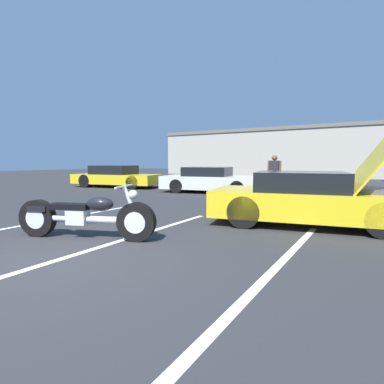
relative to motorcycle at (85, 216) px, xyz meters
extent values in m
plane|color=#2D2D30|center=(0.68, -1.09, -0.41)|extent=(80.00, 80.00, 0.00)
cube|color=white|center=(-2.05, 0.39, -0.40)|extent=(0.12, 5.28, 0.01)
cube|color=white|center=(0.65, 0.39, -0.40)|extent=(0.12, 5.28, 0.01)
cube|color=white|center=(3.36, 0.39, -0.40)|extent=(0.12, 5.28, 0.01)
cube|color=#B2AD9E|center=(0.68, 25.11, 1.79)|extent=(32.00, 4.00, 4.40)
cube|color=slate|center=(0.68, 25.11, 3.84)|extent=(32.00, 4.20, 0.30)
cylinder|color=black|center=(0.91, 0.35, -0.07)|extent=(0.69, 0.40, 0.68)
cylinder|color=black|center=(-0.89, -0.35, -0.07)|extent=(0.69, 0.40, 0.68)
cylinder|color=silver|center=(0.91, 0.35, -0.07)|extent=(0.41, 0.30, 0.38)
cylinder|color=silver|center=(-0.89, -0.35, -0.07)|extent=(0.41, 0.30, 0.38)
cylinder|color=silver|center=(0.01, 0.00, -0.05)|extent=(1.57, 0.71, 0.12)
cube|color=silver|center=(-0.12, -0.05, -0.01)|extent=(0.42, 0.35, 0.28)
ellipsoid|color=black|center=(0.28, 0.11, 0.23)|extent=(0.57, 0.44, 0.26)
cube|color=black|center=(-0.26, -0.11, 0.17)|extent=(0.78, 0.51, 0.10)
cube|color=black|center=(-0.84, -0.33, 0.12)|extent=(0.43, 0.34, 0.10)
cylinder|color=silver|center=(0.82, 0.32, 0.26)|extent=(0.31, 0.18, 0.63)
cylinder|color=silver|center=(0.71, 0.27, 0.55)|extent=(0.29, 0.66, 0.04)
sphere|color=silver|center=(0.86, 0.33, 0.41)|extent=(0.16, 0.16, 0.16)
cylinder|color=silver|center=(-0.43, -0.06, -0.11)|extent=(1.20, 0.54, 0.09)
cube|color=yellow|center=(3.16, 3.32, 0.06)|extent=(4.35, 2.58, 0.57)
cube|color=black|center=(3.00, 3.28, 0.55)|extent=(2.13, 1.91, 0.41)
cylinder|color=black|center=(4.55, 2.86, -0.07)|extent=(0.71, 0.36, 0.68)
cylinder|color=black|center=(4.22, 4.33, -0.07)|extent=(0.71, 0.36, 0.68)
cylinder|color=black|center=(2.09, 2.31, -0.07)|extent=(0.71, 0.36, 0.68)
cylinder|color=black|center=(1.76, 3.77, -0.07)|extent=(0.71, 0.36, 0.68)
cube|color=yellow|center=(4.29, 3.57, 0.93)|extent=(1.18, 1.73, 1.19)
cube|color=#4C4C51|center=(4.25, 3.56, 0.30)|extent=(0.79, 1.06, 0.28)
cube|color=silver|center=(-1.88, 8.23, 0.04)|extent=(4.57, 2.74, 0.56)
cube|color=black|center=(-2.05, 8.20, 0.52)|extent=(2.24, 2.05, 0.39)
cylinder|color=black|center=(-0.41, 7.71, -0.11)|extent=(0.64, 0.34, 0.60)
cylinder|color=black|center=(-0.76, 9.32, -0.11)|extent=(0.64, 0.34, 0.60)
cylinder|color=black|center=(-3.00, 7.15, -0.11)|extent=(0.64, 0.34, 0.60)
cylinder|color=black|center=(-3.35, 8.76, -0.11)|extent=(0.64, 0.34, 0.60)
cube|color=yellow|center=(-7.39, 7.89, 0.03)|extent=(4.94, 2.63, 0.50)
cube|color=black|center=(-7.58, 7.85, 0.51)|extent=(2.38, 1.96, 0.46)
cylinder|color=black|center=(-5.82, 7.41, -0.07)|extent=(0.72, 0.35, 0.69)
cylinder|color=black|center=(-6.11, 8.92, -0.07)|extent=(0.72, 0.35, 0.69)
cylinder|color=black|center=(-8.67, 6.85, -0.07)|extent=(0.72, 0.35, 0.69)
cylinder|color=black|center=(-8.97, 8.37, -0.07)|extent=(0.72, 0.35, 0.69)
cylinder|color=#38476B|center=(0.97, 7.76, -0.02)|extent=(0.12, 0.12, 0.78)
cylinder|color=#38476B|center=(1.17, 7.76, -0.02)|extent=(0.12, 0.12, 0.78)
cube|color=#26262D|center=(1.07, 7.76, 0.69)|extent=(0.36, 0.20, 0.62)
cylinder|color=brown|center=(0.85, 7.76, 0.72)|extent=(0.08, 0.08, 0.56)
cylinder|color=brown|center=(1.29, 7.76, 0.72)|extent=(0.08, 0.08, 0.56)
sphere|color=brown|center=(1.07, 7.76, 1.10)|extent=(0.21, 0.21, 0.21)
camera|label=1|loc=(4.44, -3.46, 0.99)|focal=28.00mm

